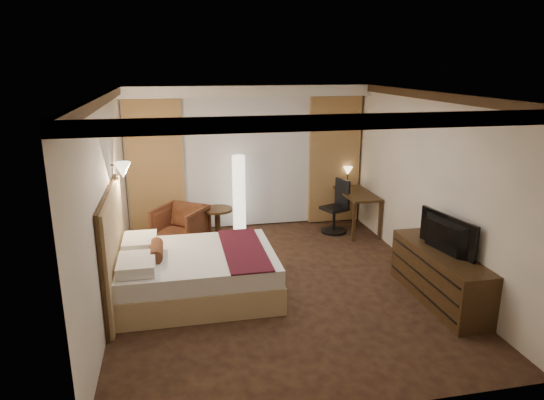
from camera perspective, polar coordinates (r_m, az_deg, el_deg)
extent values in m
cube|color=black|center=(7.11, 0.67, -9.82)|extent=(4.50, 5.50, 0.01)
cube|color=white|center=(6.42, 0.74, 12.45)|extent=(4.50, 5.50, 0.01)
cube|color=beige|center=(9.28, -2.97, 5.07)|extent=(4.50, 0.02, 2.70)
cube|color=beige|center=(6.55, -18.89, -0.34)|extent=(0.02, 5.50, 2.70)
cube|color=beige|center=(7.44, 17.88, 1.62)|extent=(0.02, 5.50, 2.70)
cube|color=white|center=(8.88, -2.83, 12.72)|extent=(4.50, 0.50, 0.20)
cube|color=silver|center=(9.22, -2.88, 4.37)|extent=(2.48, 0.04, 2.45)
cube|color=#A37B4A|center=(9.06, -13.52, 3.74)|extent=(1.00, 0.14, 2.45)
cube|color=#A37B4A|center=(9.57, 7.31, 4.68)|extent=(1.00, 0.14, 2.45)
imported|color=#452314|center=(8.51, -10.71, -2.84)|extent=(1.04, 1.03, 0.79)
imported|color=black|center=(6.65, 19.34, -3.35)|extent=(0.76, 1.10, 0.13)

